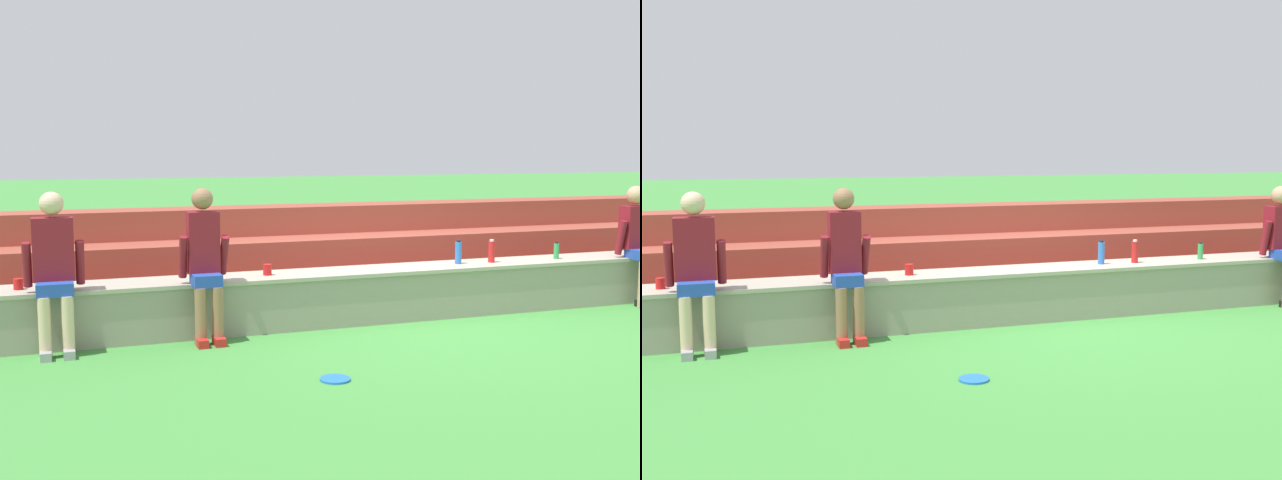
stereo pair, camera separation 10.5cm
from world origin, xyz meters
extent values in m
plane|color=#428E3D|center=(0.00, 0.00, 0.00)|extent=(80.00, 80.00, 0.00)
cube|color=gray|center=(0.00, 0.29, 0.28)|extent=(9.07, 0.57, 0.56)
cube|color=#ABA28E|center=(0.00, 0.29, 0.54)|extent=(9.11, 0.61, 0.04)
cube|color=brown|center=(0.00, 1.25, 0.18)|extent=(12.39, 0.66, 0.37)
cube|color=#9A4434|center=(0.00, 1.91, 0.37)|extent=(12.39, 0.66, 0.73)
cube|color=#9A4334|center=(0.00, 2.57, 0.55)|extent=(12.39, 0.66, 1.10)
cylinder|color=beige|center=(-3.90, -0.18, 0.28)|extent=(0.11, 0.11, 0.56)
cylinder|color=beige|center=(-3.70, -0.18, 0.28)|extent=(0.11, 0.11, 0.56)
cube|color=#99999E|center=(-3.90, -0.22, 0.04)|extent=(0.10, 0.22, 0.08)
cube|color=#99999E|center=(-3.70, -0.22, 0.04)|extent=(0.10, 0.22, 0.08)
cube|color=#2347B2|center=(-3.80, -0.07, 0.61)|extent=(0.33, 0.29, 0.12)
cube|color=maroon|center=(-3.80, 0.06, 0.96)|extent=(0.36, 0.20, 0.58)
sphere|color=beige|center=(-3.80, 0.06, 1.38)|extent=(0.22, 0.22, 0.22)
cylinder|color=maroon|center=(-4.03, 0.04, 0.83)|extent=(0.08, 0.16, 0.43)
cylinder|color=maroon|center=(-3.57, 0.04, 0.83)|extent=(0.08, 0.17, 0.43)
cylinder|color=#996B4C|center=(-2.50, -0.20, 0.28)|extent=(0.11, 0.11, 0.56)
cylinder|color=#996B4C|center=(-2.33, -0.20, 0.28)|extent=(0.11, 0.11, 0.56)
cube|color=red|center=(-2.50, -0.24, 0.04)|extent=(0.10, 0.22, 0.08)
cube|color=red|center=(-2.33, -0.24, 0.04)|extent=(0.10, 0.22, 0.08)
cube|color=#2347B2|center=(-2.41, -0.07, 0.61)|extent=(0.27, 0.31, 0.12)
cube|color=maroon|center=(-2.41, 0.05, 0.97)|extent=(0.30, 0.20, 0.60)
sphere|color=#996B4C|center=(-2.41, 0.05, 1.39)|extent=(0.21, 0.21, 0.21)
cylinder|color=maroon|center=(-2.62, 0.03, 0.83)|extent=(0.08, 0.19, 0.43)
cylinder|color=maroon|center=(-2.21, 0.03, 0.83)|extent=(0.08, 0.25, 0.42)
cube|color=maroon|center=(2.87, 0.09, 0.93)|extent=(0.32, 0.20, 0.52)
sphere|color=tan|center=(2.87, 0.09, 1.32)|extent=(0.22, 0.22, 0.22)
cylinder|color=maroon|center=(2.66, 0.07, 0.81)|extent=(0.08, 0.16, 0.43)
cylinder|color=red|center=(0.99, 0.27, 0.69)|extent=(0.08, 0.08, 0.25)
cylinder|color=white|center=(0.99, 0.27, 0.82)|extent=(0.05, 0.05, 0.02)
cylinder|color=green|center=(1.88, 0.26, 0.66)|extent=(0.06, 0.06, 0.18)
cylinder|color=black|center=(1.88, 0.26, 0.76)|extent=(0.04, 0.04, 0.02)
cylinder|color=blue|center=(0.57, 0.30, 0.69)|extent=(0.07, 0.07, 0.25)
cylinder|color=black|center=(0.57, 0.30, 0.83)|extent=(0.04, 0.04, 0.02)
cylinder|color=red|center=(-4.12, 0.28, 0.62)|extent=(0.09, 0.09, 0.10)
cylinder|color=red|center=(-1.70, 0.28, 0.62)|extent=(0.09, 0.09, 0.11)
cylinder|color=blue|center=(-1.67, -1.65, 0.01)|extent=(0.25, 0.25, 0.02)
camera|label=1|loc=(-3.80, -7.29, 1.89)|focal=42.68mm
camera|label=2|loc=(-3.70, -7.32, 1.89)|focal=42.68mm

